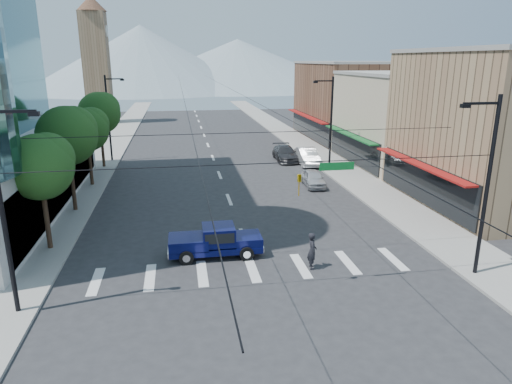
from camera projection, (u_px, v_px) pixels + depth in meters
ground at (261, 283)px, 22.29m from camera, size 160.00×160.00×0.00m
sidewalk_left at (113, 145)px, 58.18m from camera, size 4.00×120.00×0.15m
sidewalk_right at (295, 139)px, 62.08m from camera, size 4.00×120.00×0.15m
shop_near at (505, 130)px, 33.47m from camera, size 12.00×14.00×11.00m
shop_mid at (410, 120)px, 46.99m from camera, size 12.00×14.00×9.00m
shop_far at (353, 102)px, 62.00m from camera, size 12.00×18.00×10.00m
clock_tower at (96, 59)px, 75.32m from camera, size 4.80×4.80×20.40m
mountain_left at (142, 58)px, 158.75m from camera, size 80.00×80.00×22.00m
mountain_right at (238, 64)px, 174.45m from camera, size 90.00×90.00×18.00m
tree_near at (42, 164)px, 24.88m from camera, size 3.65×3.64×6.71m
tree_midnear at (69, 134)px, 31.33m from camera, size 4.09×4.09×7.52m
tree_midfar at (88, 128)px, 38.13m from camera, size 3.65×3.64×6.71m
tree_far at (101, 112)px, 44.58m from camera, size 4.09×4.09×7.52m
signal_rig at (270, 198)px, 20.08m from camera, size 21.80×0.20×9.00m
lamp_pole_nw at (109, 115)px, 47.58m from camera, size 2.00×0.25×9.00m
lamp_pole_ne at (330, 120)px, 43.47m from camera, size 2.00×0.25×9.00m
pickup_truck at (215, 240)px, 25.11m from camera, size 5.20×2.06×1.75m
pedestrian at (312, 251)px, 23.60m from camera, size 0.53×0.75×1.97m
parked_car_near at (313, 178)px, 39.15m from camera, size 1.87×4.14×1.38m
parked_car_mid at (307, 157)px, 47.18m from camera, size 2.06×5.25×1.70m
parked_car_far at (285, 153)px, 49.07m from camera, size 2.34×5.45×1.56m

